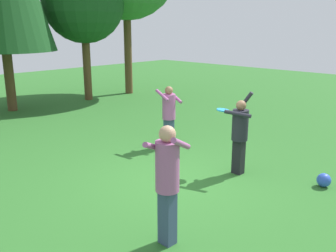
{
  "coord_description": "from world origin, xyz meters",
  "views": [
    {
      "loc": [
        -5.26,
        -4.9,
        3.09
      ],
      "look_at": [
        0.2,
        0.38,
        1.05
      ],
      "focal_mm": 40.02,
      "sensor_mm": 36.0,
      "label": 1
    }
  ],
  "objects_px": {
    "person_thrower": "(240,131)",
    "tree_right": "(83,2)",
    "frisbee": "(223,110)",
    "person_catcher": "(169,112)",
    "person_bystander": "(167,175)",
    "ball_blue": "(324,180)"
  },
  "relations": [
    {
      "from": "person_catcher",
      "to": "person_bystander",
      "type": "bearing_deg",
      "value": -35.0
    },
    {
      "from": "ball_blue",
      "to": "frisbee",
      "type": "bearing_deg",
      "value": 109.1
    },
    {
      "from": "frisbee",
      "to": "ball_blue",
      "type": "xyz_separation_m",
      "value": [
        0.69,
        -2.0,
        -1.22
      ]
    },
    {
      "from": "ball_blue",
      "to": "tree_right",
      "type": "bearing_deg",
      "value": 79.73
    },
    {
      "from": "person_thrower",
      "to": "tree_right",
      "type": "distance_m",
      "value": 10.2
    },
    {
      "from": "person_thrower",
      "to": "frisbee",
      "type": "height_order",
      "value": "person_thrower"
    },
    {
      "from": "person_bystander",
      "to": "tree_right",
      "type": "height_order",
      "value": "tree_right"
    },
    {
      "from": "person_bystander",
      "to": "tree_right",
      "type": "relative_size",
      "value": 0.31
    },
    {
      "from": "person_thrower",
      "to": "person_bystander",
      "type": "relative_size",
      "value": 0.99
    },
    {
      "from": "person_thrower",
      "to": "person_bystander",
      "type": "xyz_separation_m",
      "value": [
        -2.99,
        -0.78,
        0.11
      ]
    },
    {
      "from": "person_catcher",
      "to": "frisbee",
      "type": "distance_m",
      "value": 2.05
    },
    {
      "from": "person_catcher",
      "to": "ball_blue",
      "type": "height_order",
      "value": "person_catcher"
    },
    {
      "from": "person_bystander",
      "to": "ball_blue",
      "type": "xyz_separation_m",
      "value": [
        3.58,
        -0.84,
        -0.93
      ]
    },
    {
      "from": "person_catcher",
      "to": "tree_right",
      "type": "relative_size",
      "value": 0.28
    },
    {
      "from": "person_thrower",
      "to": "tree_right",
      "type": "relative_size",
      "value": 0.31
    },
    {
      "from": "person_thrower",
      "to": "person_catcher",
      "type": "xyz_separation_m",
      "value": [
        0.29,
        2.35,
        -0.01
      ]
    },
    {
      "from": "ball_blue",
      "to": "person_thrower",
      "type": "bearing_deg",
      "value": 109.92
    },
    {
      "from": "person_thrower",
      "to": "frisbee",
      "type": "bearing_deg",
      "value": 0.0
    },
    {
      "from": "frisbee",
      "to": "ball_blue",
      "type": "relative_size",
      "value": 1.38
    },
    {
      "from": "person_thrower",
      "to": "person_catcher",
      "type": "distance_m",
      "value": 2.37
    },
    {
      "from": "person_catcher",
      "to": "frisbee",
      "type": "xyz_separation_m",
      "value": [
        -0.39,
        -1.97,
        0.41
      ]
    },
    {
      "from": "person_thrower",
      "to": "tree_right",
      "type": "bearing_deg",
      "value": -30.84
    }
  ]
}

